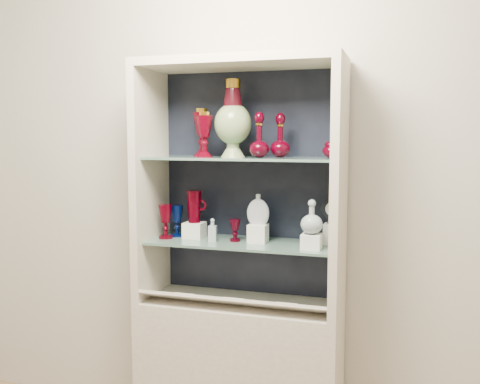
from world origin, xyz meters
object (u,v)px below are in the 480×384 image
(ruby_goblet_small, at_px, (235,230))
(clear_square_bottle, at_px, (213,230))
(pedestal_lamp_right, at_px, (205,135))
(ruby_decanter_b, at_px, (280,134))
(ruby_goblet_tall, at_px, (165,221))
(lidded_bowl, at_px, (332,148))
(ruby_pitcher, at_px, (194,206))
(pedestal_lamp_left, at_px, (202,132))
(flat_flask, at_px, (258,209))
(cameo_medallion, at_px, (333,210))
(clear_round_decanter, at_px, (312,218))
(ruby_decanter_a, at_px, (259,132))
(cobalt_goblet, at_px, (177,221))
(enamel_urn, at_px, (233,118))

(ruby_goblet_small, bearing_deg, clear_square_bottle, -162.34)
(pedestal_lamp_right, bearing_deg, ruby_decanter_b, 13.35)
(ruby_decanter_b, distance_m, ruby_goblet_tall, 0.74)
(pedestal_lamp_right, relative_size, lidded_bowl, 2.23)
(lidded_bowl, distance_m, ruby_goblet_small, 0.63)
(ruby_decanter_b, relative_size, ruby_pitcher, 1.36)
(pedestal_lamp_left, distance_m, clear_square_bottle, 0.50)
(clear_square_bottle, height_order, flat_flask, flat_flask)
(cameo_medallion, bearing_deg, lidded_bowl, -83.81)
(ruby_goblet_small, bearing_deg, pedestal_lamp_left, 165.47)
(clear_round_decanter, bearing_deg, ruby_decanter_b, 150.28)
(pedestal_lamp_left, distance_m, ruby_goblet_tall, 0.49)
(ruby_pitcher, bearing_deg, pedestal_lamp_right, -38.57)
(flat_flask, bearing_deg, lidded_bowl, -8.51)
(ruby_goblet_tall, bearing_deg, lidded_bowl, 2.05)
(pedestal_lamp_right, distance_m, clear_round_decanter, 0.66)
(pedestal_lamp_left, distance_m, ruby_decanter_a, 0.33)
(cobalt_goblet, height_order, clear_square_bottle, cobalt_goblet)
(lidded_bowl, relative_size, cameo_medallion, 0.74)
(pedestal_lamp_right, xyz_separation_m, ruby_pitcher, (-0.09, 0.08, -0.37))
(pedestal_lamp_left, relative_size, cobalt_goblet, 1.47)
(clear_round_decanter, bearing_deg, lidded_bowl, 40.45)
(pedestal_lamp_right, relative_size, enamel_urn, 0.58)
(lidded_bowl, xyz_separation_m, ruby_pitcher, (-0.70, 0.03, -0.31))
(cobalt_goblet, relative_size, ruby_goblet_small, 1.49)
(ruby_goblet_small, relative_size, cameo_medallion, 0.83)
(ruby_goblet_tall, bearing_deg, clear_square_bottle, -0.38)
(pedestal_lamp_left, bearing_deg, cameo_medallion, 1.89)
(ruby_goblet_small, xyz_separation_m, flat_flask, (0.12, 0.01, 0.11))
(ruby_decanter_b, height_order, flat_flask, ruby_decanter_b)
(pedestal_lamp_left, relative_size, ruby_goblet_small, 2.19)
(enamel_urn, height_order, clear_round_decanter, enamel_urn)
(pedestal_lamp_left, distance_m, cobalt_goblet, 0.48)
(cameo_medallion, bearing_deg, ruby_pitcher, -169.92)
(enamel_urn, height_order, ruby_pitcher, enamel_urn)
(cameo_medallion, bearing_deg, pedestal_lamp_right, -162.14)
(ruby_goblet_tall, bearing_deg, ruby_decanter_a, 0.10)
(ruby_goblet_tall, distance_m, clear_round_decanter, 0.76)
(ruby_goblet_small, relative_size, clear_square_bottle, 0.96)
(clear_square_bottle, relative_size, flat_flask, 0.75)
(lidded_bowl, bearing_deg, clear_round_decanter, -139.55)
(pedestal_lamp_right, relative_size, ruby_goblet_tall, 1.25)
(ruby_decanter_a, distance_m, ruby_goblet_tall, 0.67)
(cameo_medallion, bearing_deg, flat_flask, -163.45)
(cameo_medallion, bearing_deg, enamel_urn, -165.02)
(pedestal_lamp_left, xyz_separation_m, enamel_urn, (0.18, -0.05, 0.07))
(ruby_decanter_b, relative_size, cameo_medallion, 1.70)
(lidded_bowl, xyz_separation_m, flat_flask, (-0.35, 0.01, -0.30))
(ruby_decanter_b, xyz_separation_m, flat_flask, (-0.10, -0.02, -0.37))
(enamel_urn, bearing_deg, cameo_medallion, 8.79)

